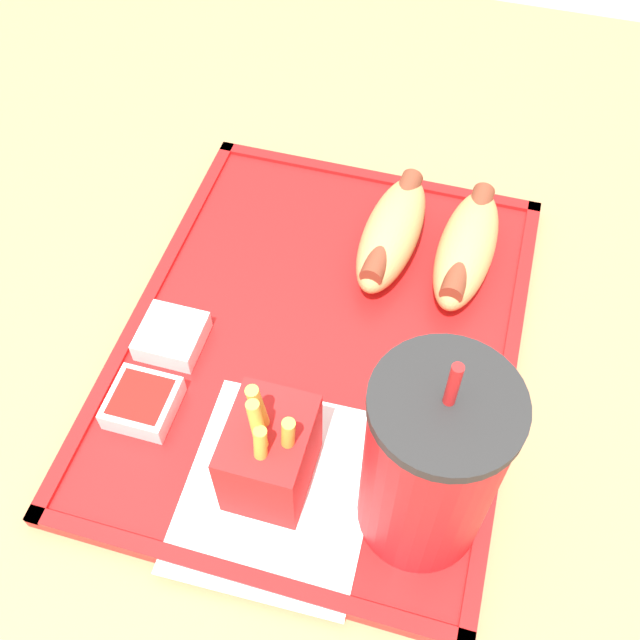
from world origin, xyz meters
TOP-DOWN VIEW (x-y plane):
  - ground_plane at (0.00, 0.00)m, footprint 8.00×8.00m
  - dining_table at (0.00, 0.00)m, footprint 1.23×1.19m
  - food_tray at (-0.04, -0.03)m, footprint 0.42×0.33m
  - paper_napkin at (0.10, -0.03)m, footprint 0.16×0.14m
  - soda_cup at (0.09, 0.07)m, footprint 0.09×0.09m
  - hot_dog_far at (-0.16, 0.07)m, footprint 0.14×0.06m
  - hot_dog_near at (-0.16, 0.00)m, footprint 0.15×0.06m
  - fries_carton at (0.09, -0.04)m, footprint 0.07×0.06m
  - sauce_cup_mayo at (-0.01, -0.15)m, footprint 0.05×0.05m
  - sauce_cup_ketchup at (0.06, -0.15)m, footprint 0.05×0.05m

SIDE VIEW (x-z plane):
  - ground_plane at x=0.00m, z-range 0.00..0.00m
  - dining_table at x=0.00m, z-range 0.00..0.77m
  - food_tray at x=-0.04m, z-range 0.77..0.78m
  - paper_napkin at x=0.10m, z-range 0.78..0.78m
  - sauce_cup_mayo at x=-0.01m, z-range 0.78..0.80m
  - sauce_cup_ketchup at x=0.06m, z-range 0.78..0.80m
  - hot_dog_near at x=-0.16m, z-range 0.78..0.83m
  - hot_dog_far at x=-0.16m, z-range 0.78..0.83m
  - fries_carton at x=0.09m, z-range 0.76..0.88m
  - soda_cup at x=0.09m, z-range 0.76..0.96m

